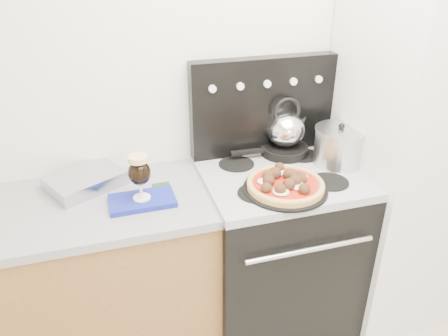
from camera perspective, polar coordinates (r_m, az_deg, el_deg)
name	(u,v)px	position (r m, az deg, el deg)	size (l,w,h in m)	color
room_shell	(389,216)	(1.29, 20.72, -5.85)	(3.52, 3.01, 2.52)	beige
base_cabinet	(60,292)	(2.31, -20.64, -14.91)	(1.45, 0.60, 0.86)	brown
countertop	(42,213)	(2.05, -22.70, -5.47)	(1.48, 0.63, 0.04)	#929298
stove_body	(276,252)	(2.40, 6.78, -10.79)	(0.76, 0.65, 0.88)	black
cooktop	(281,177)	(2.15, 7.44, -1.12)	(0.76, 0.65, 0.04)	#ADADB2
backguard	(263,106)	(2.27, 5.09, 8.07)	(0.76, 0.08, 0.50)	black
fridge	(408,152)	(2.46, 22.88, 1.96)	(0.64, 0.68, 1.90)	silver
foil_sheet	(85,181)	(2.13, -17.65, -1.57)	(0.33, 0.24, 0.07)	silver
oven_mitt	(142,201)	(1.95, -10.64, -4.21)	(0.29, 0.17, 0.02)	navy
beer_glass	(140,177)	(1.89, -10.94, -1.20)	(0.10, 0.10, 0.21)	black
pizza_pan	(285,189)	(2.00, 8.00, -2.72)	(0.38, 0.38, 0.01)	#242424
pizza	(286,183)	(1.98, 8.06, -1.95)	(0.35, 0.35, 0.05)	#ECBD77
skillet	(284,150)	(2.33, 7.88, 2.37)	(0.25, 0.25, 0.04)	black
tea_kettle	(286,126)	(2.28, 8.09, 5.40)	(0.20, 0.20, 0.22)	silver
stock_pot	(339,147)	(2.26, 14.78, 2.70)	(0.24, 0.24, 0.18)	silver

